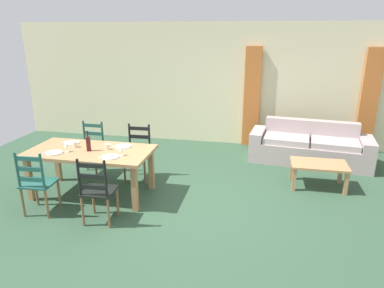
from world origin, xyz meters
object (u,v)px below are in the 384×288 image
Objects in this scene: dining_table at (91,155)px; couch at (309,147)px; coffee_table at (319,167)px; wine_glass_near_left at (66,145)px; dining_chair_near_right at (97,191)px; wine_glass_near_right at (121,148)px; wine_bottle at (88,143)px; coffee_cup_primary at (107,147)px; dining_chair_far_left at (91,149)px; coffee_cup_secondary at (75,144)px; dining_chair_far_right at (138,152)px; dining_chair_near_left at (37,183)px.

couch reaches higher than dining_table.
dining_table is at bearing -163.99° from coffee_table.
couch is at bearing 31.85° from wine_glass_near_left.
dining_chair_near_right reaches higher than wine_glass_near_right.
wine_bottle reaches higher than coffee_cup_primary.
wine_glass_near_right is 0.07× the size of couch.
dining_chair_far_left reaches higher than coffee_table.
wine_glass_near_right is 1.79× the size of coffee_cup_secondary.
coffee_cup_secondary reaches higher than couch.
dining_chair_far_right reaches higher than dining_table.
wine_bottle reaches higher than couch.
dining_table is at bearing 121.71° from dining_chair_near_right.
couch is 1.22m from coffee_table.
dining_chair_near_left reaches higher than wine_glass_near_right.
dining_chair_near_left is at bearing -150.51° from wine_glass_near_right.
coffee_cup_secondary is (-0.55, -0.00, 0.00)m from coffee_cup_primary.
dining_chair_near_left is 0.92m from wine_bottle.
coffee_cup_primary is at bearing 16.93° from dining_table.
wine_glass_near_left is at bearing 141.07° from dining_chair_near_right.
wine_glass_near_right is at bearing 0.75° from wine_glass_near_left.
wine_glass_near_left is at bearing -163.11° from coffee_table.
dining_chair_near_left is at bearing 176.50° from dining_chair_near_right.
dining_chair_far_left is at bearing -176.68° from coffee_table.
dining_chair_far_left is 1.00m from wine_bottle.
coffee_cup_primary is (-0.32, 0.22, -0.07)m from wine_glass_near_right.
coffee_cup_primary and coffee_cup_secondary have the same top height.
dining_chair_near_left is 1.00× the size of dining_chair_near_right.
wine_glass_near_left is (0.11, -0.94, 0.38)m from dining_chair_far_left.
wine_glass_near_right is at bearing -13.99° from coffee_cup_secondary.
dining_chair_far_right is 10.67× the size of coffee_cup_primary.
wine_glass_near_left is 1.79× the size of coffee_cup_secondary.
dining_chair_far_right is 1.07× the size of coffee_table.
couch is at bearing 90.60° from coffee_table.
coffee_table is at bearing 30.44° from dining_chair_near_right.
dining_table is at bearing 94.91° from wine_bottle.
dining_chair_near_right is 1.55m from dining_chair_far_right.
dining_chair_near_right is 0.95m from coffee_cup_primary.
dining_table is 0.39m from wine_glass_near_left.
wine_glass_near_right is 1.79× the size of coffee_cup_primary.
dining_chair_near_left is 1.12m from coffee_cup_primary.
wine_bottle is 3.51× the size of coffee_cup_secondary.
coffee_table is at bearing 16.89° from wine_glass_near_left.
coffee_cup_primary is (-0.23, 0.86, 0.32)m from dining_chair_near_right.
dining_chair_near_left is at bearing -156.49° from coffee_table.
dining_chair_near_left reaches higher than coffee_cup_primary.
dining_chair_near_left reaches higher than coffee_table.
dining_chair_far_right is 3.04× the size of wine_bottle.
dining_chair_far_left is 1.00× the size of dining_chair_far_right.
wine_bottle is (0.00, -0.04, 0.20)m from dining_table.
dining_chair_near_left is 1.00× the size of dining_chair_far_left.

